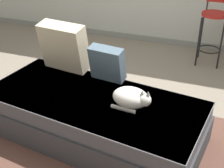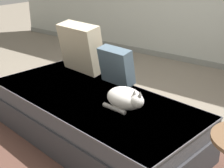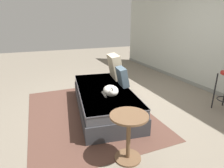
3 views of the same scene
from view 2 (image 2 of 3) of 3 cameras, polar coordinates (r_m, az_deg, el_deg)
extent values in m
plane|color=slate|center=(3.21, 1.08, -6.68)|extent=(16.00, 16.00, 0.00)
cube|color=gray|center=(5.00, 16.03, 3.81)|extent=(8.00, 0.02, 0.09)
cube|color=brown|center=(2.75, -7.69, -12.20)|extent=(2.73, 2.03, 0.01)
cube|color=#353539|center=(2.87, -3.63, -7.43)|extent=(2.14, 1.19, 0.27)
cube|color=#47474C|center=(2.77, -3.73, -3.67)|extent=(2.09, 1.15, 0.15)
cube|color=#525257|center=(2.74, -3.77, -2.40)|extent=(2.11, 1.16, 0.02)
cube|color=beige|center=(3.28, -5.67, 6.62)|extent=(0.52, 0.32, 0.51)
cube|color=#4C6070|center=(2.94, 0.78, 3.35)|extent=(0.36, 0.23, 0.36)
ellipsoid|color=white|center=(2.50, 2.38, -2.58)|extent=(0.34, 0.27, 0.17)
sphere|color=white|center=(2.40, 4.59, -3.20)|extent=(0.11, 0.11, 0.11)
cone|color=gray|center=(2.38, 4.14, -1.46)|extent=(0.03, 0.03, 0.04)
cone|color=gray|center=(2.36, 5.15, -1.75)|extent=(0.03, 0.03, 0.04)
cylinder|color=gray|center=(2.46, 0.39, -4.51)|extent=(0.22, 0.05, 0.04)
camera|label=1|loc=(0.79, -91.61, 28.49)|focal=50.00mm
camera|label=3|loc=(1.59, 95.91, -1.20)|focal=30.00mm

